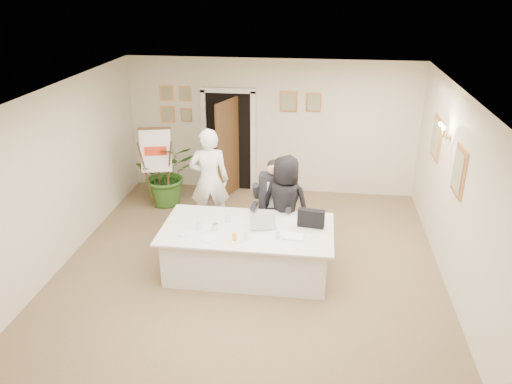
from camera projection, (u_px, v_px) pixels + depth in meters
The scene contains 28 objects.
floor at pixel (247, 277), 7.73m from camera, with size 7.00×7.00×0.00m, color brown.
ceiling at pixel (246, 98), 6.61m from camera, with size 6.00×7.00×0.02m, color white.
wall_back at pixel (271, 127), 10.35m from camera, with size 6.00×0.10×2.80m, color beige.
wall_front at pixel (182, 369), 3.99m from camera, with size 6.00×0.10×2.80m, color beige.
wall_left at pixel (51, 184), 7.53m from camera, with size 0.10×7.00×2.80m, color beige.
wall_right at pixel (463, 206), 6.81m from camera, with size 0.10×7.00×2.80m, color beige.
doorway at pixel (229, 144), 10.44m from camera, with size 1.14×0.86×2.20m.
pictures_back_wall at pixel (233, 105), 10.24m from camera, with size 3.40×0.06×0.80m, color #DD8D4B, non-canonical shape.
pictures_right_wall at pixel (446, 153), 7.77m from camera, with size 0.06×2.20×0.80m, color #DD8D4B, non-canonical shape.
wall_sconce at pixel (445, 131), 7.64m from camera, with size 0.20×0.30×0.24m, color gold, non-canonical shape.
conference_table at pixel (247, 250), 7.71m from camera, with size 2.60×1.39×0.78m.
seated_man at pixel (273, 203), 8.41m from camera, with size 0.66×0.70×1.54m, color black, non-canonical shape.
flip_chart at pixel (158, 173), 9.69m from camera, with size 0.60×0.44×1.66m.
standing_man at pixel (209, 180), 8.85m from camera, with size 0.69×0.46×1.90m, color white.
standing_woman at pixel (285, 205), 8.15m from camera, with size 0.82×0.54×1.69m, color black.
potted_palm at pixel (167, 174), 9.99m from camera, with size 1.16×1.01×1.29m, color #2F5C1E.
laptop at pixel (264, 218), 7.56m from camera, with size 0.37×0.38×0.28m, color #B7BABC, non-canonical shape.
laptop_bag at pixel (311, 218), 7.54m from camera, with size 0.41×0.11×0.28m, color black.
paper_stack at pixel (294, 237), 7.27m from camera, with size 0.29×0.21×0.03m, color white.
plate_left at pixel (185, 234), 7.37m from camera, with size 0.20×0.20×0.01m, color white.
plate_mid at pixel (208, 238), 7.24m from camera, with size 0.24×0.24×0.01m, color white.
plate_near at pixel (236, 240), 7.20m from camera, with size 0.22×0.22×0.01m, color white.
glass_a at pixel (199, 225), 7.50m from camera, with size 0.06×0.06×0.14m, color silver.
glass_b at pixel (246, 235), 7.20m from camera, with size 0.06×0.06×0.14m, color silver.
glass_c at pixel (278, 235), 7.22m from camera, with size 0.06×0.06×0.14m, color silver.
glass_d at pixel (228, 218), 7.70m from camera, with size 0.07×0.07×0.14m, color silver.
oj_glass at pixel (235, 237), 7.16m from camera, with size 0.06×0.06×0.13m, color yellow.
steel_jug at pixel (215, 227), 7.47m from camera, with size 0.09×0.09×0.11m, color silver.
Camera 1 is at (0.99, -6.49, 4.29)m, focal length 35.00 mm.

